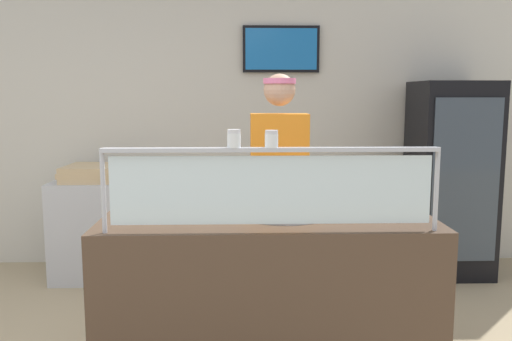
% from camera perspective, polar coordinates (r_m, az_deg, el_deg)
% --- Properties ---
extents(ground_plane, '(12.00, 12.00, 0.00)m').
position_cam_1_polar(ground_plane, '(3.91, 0.72, -16.55)').
color(ground_plane, tan).
rests_on(ground_plane, ground).
extents(shop_rear_unit, '(6.24, 0.13, 2.70)m').
position_cam_1_polar(shop_rear_unit, '(5.19, 0.01, 5.11)').
color(shop_rear_unit, beige).
rests_on(shop_rear_unit, ground).
extents(serving_counter, '(1.84, 0.67, 0.95)m').
position_cam_1_polar(serving_counter, '(3.11, 1.28, -13.70)').
color(serving_counter, '#4C3828').
rests_on(serving_counter, ground).
extents(sneeze_guard, '(1.67, 0.06, 0.42)m').
position_cam_1_polar(sneeze_guard, '(2.64, 1.64, -0.84)').
color(sneeze_guard, '#B2B5BC').
rests_on(sneeze_guard, serving_counter).
extents(pizza_tray, '(0.51, 0.51, 0.04)m').
position_cam_1_polar(pizza_tray, '(3.06, 3.04, -4.39)').
color(pizza_tray, '#9EA0A8').
rests_on(pizza_tray, serving_counter).
extents(pizza_server, '(0.09, 0.28, 0.01)m').
position_cam_1_polar(pizza_server, '(3.04, 3.22, -4.06)').
color(pizza_server, '#ADAFB7').
rests_on(pizza_server, pizza_tray).
extents(parmesan_shaker, '(0.07, 0.07, 0.09)m').
position_cam_1_polar(parmesan_shaker, '(2.61, -2.34, 3.27)').
color(parmesan_shaker, white).
rests_on(parmesan_shaker, sneeze_guard).
extents(pepper_flake_shaker, '(0.07, 0.07, 0.08)m').
position_cam_1_polar(pepper_flake_shaker, '(2.62, 1.65, 3.24)').
color(pepper_flake_shaker, white).
rests_on(pepper_flake_shaker, sneeze_guard).
extents(worker_figure, '(0.41, 0.50, 1.76)m').
position_cam_1_polar(worker_figure, '(3.61, 2.52, -1.83)').
color(worker_figure, '#23232D').
rests_on(worker_figure, ground).
extents(drink_fridge, '(0.67, 0.66, 1.74)m').
position_cam_1_polar(drink_fridge, '(5.16, 19.88, -0.84)').
color(drink_fridge, black).
rests_on(drink_fridge, ground).
extents(prep_shelf, '(0.70, 0.55, 0.88)m').
position_cam_1_polar(prep_shelf, '(5.01, -16.63, -5.99)').
color(prep_shelf, '#B7BABF').
rests_on(prep_shelf, ground).
extents(pizza_box_stack, '(0.51, 0.50, 0.13)m').
position_cam_1_polar(pizza_box_stack, '(4.91, -16.88, -0.24)').
color(pizza_box_stack, tan).
rests_on(pizza_box_stack, prep_shelf).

